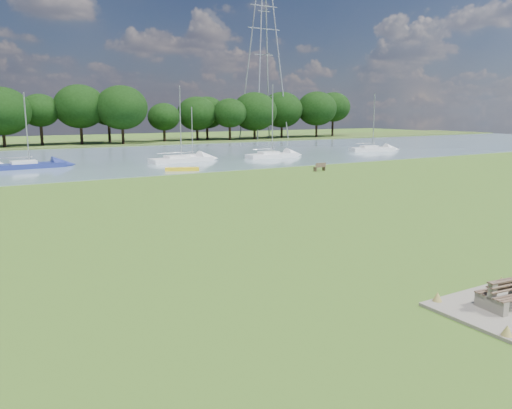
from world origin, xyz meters
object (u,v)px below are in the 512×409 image
sailboat_7 (272,154)px  bench_pair (509,294)px  sailboat_3 (372,148)px  sailboat_0 (181,158)px  sailboat_6 (29,164)px  pylon (264,28)px  sailboat_8 (192,157)px  riverbank_bench (320,167)px  kayak (182,169)px

sailboat_7 → bench_pair: bearing=-115.3°
sailboat_3 → bench_pair: bearing=-115.8°
sailboat_0 → sailboat_6: bearing=168.1°
pylon → bench_pair: bearing=-116.8°
bench_pair → sailboat_8: size_ratio=0.29×
sailboat_7 → pylon: bearing=58.7°
riverbank_bench → sailboat_8: sailboat_8 is taller
pylon → sailboat_7: 49.42m
riverbank_bench → sailboat_6: bearing=140.8°
sailboat_0 → sailboat_3: size_ratio=1.04×
pylon → riverbank_bench: bearing=-115.8°
bench_pair → kayak: bench_pair is taller
sailboat_0 → sailboat_6: size_ratio=1.12×
kayak → pylon: bearing=72.9°
bench_pair → pylon: bearing=68.9°
sailboat_3 → sailboat_7: (-18.58, -1.31, -0.01)m
bench_pair → pylon: (42.40, 84.00, 22.35)m
riverbank_bench → sailboat_3: bearing=30.7°
kayak → bench_pair: bearing=-75.2°
kayak → sailboat_0: bearing=91.0°
bench_pair → sailboat_8: (10.41, 48.31, -0.04)m
kayak → sailboat_3: 35.12m
bench_pair → riverbank_bench: (17.00, 31.35, -0.07)m
bench_pair → sailboat_6: (-8.06, 48.43, 0.04)m
bench_pair → sailboat_3: sailboat_3 is taller
sailboat_6 → sailboat_7: bearing=-9.3°
kayak → sailboat_7: 17.15m
sailboat_0 → sailboat_3: sailboat_0 is taller
kayak → pylon: (37.44, 45.74, 22.63)m
sailboat_6 → bench_pair: bearing=-84.5°
sailboat_3 → sailboat_6: size_ratio=1.08×
sailboat_6 → pylon: bearing=31.2°
kayak → sailboat_8: size_ratio=0.52×
kayak → sailboat_8: 11.43m
bench_pair → sailboat_0: sailboat_0 is taller
sailboat_8 → sailboat_7: bearing=-37.2°
pylon → sailboat_6: bearing=-144.8°
sailboat_7 → sailboat_8: 10.27m
sailboat_3 → sailboat_8: 28.56m
sailboat_6 → sailboat_7: 28.55m
sailboat_0 → sailboat_8: (2.23, 1.73, -0.06)m
riverbank_bench → sailboat_6: sailboat_6 is taller
sailboat_6 → sailboat_8: size_ratio=1.22×
pylon → sailboat_3: (-3.46, -36.89, -22.30)m
pylon → sailboat_0: bearing=-132.4°
riverbank_bench → sailboat_3: (21.95, 15.75, 0.12)m
bench_pair → sailboat_0: bearing=85.7°
kayak → sailboat_0: size_ratio=0.38×
pylon → sailboat_8: 52.90m
pylon → sailboat_3: pylon is taller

